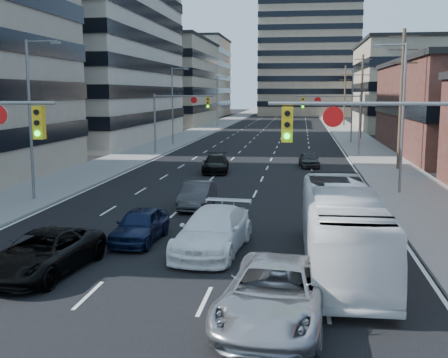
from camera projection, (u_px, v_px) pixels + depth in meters
name	position (u px, v px, depth m)	size (l,w,h in m)	color
road_surface	(283.00, 118.00, 138.26)	(18.00, 300.00, 0.02)	black
sidewalk_left	(237.00, 117.00, 139.81)	(5.00, 300.00, 0.15)	slate
sidewalk_right	(331.00, 118.00, 136.69)	(5.00, 300.00, 0.15)	slate
office_left_mid	(54.00, 30.00, 71.26)	(26.00, 34.00, 28.00)	#ADA089
office_left_far	(157.00, 83.00, 110.93)	(20.00, 30.00, 16.00)	gray
office_right_far	(427.00, 87.00, 92.69)	(22.00, 28.00, 14.00)	gray
apartment_tower	(310.00, 8.00, 152.60)	(26.00, 26.00, 58.00)	gray
bg_block_left	(180.00, 78.00, 150.32)	(24.00, 24.00, 20.00)	#ADA089
bg_block_right	(419.00, 93.00, 133.00)	(22.00, 22.00, 12.00)	gray
signal_near_right	(397.00, 152.00, 17.16)	(6.59, 0.33, 6.00)	slate
signal_far_left	(177.00, 111.00, 55.43)	(6.09, 0.33, 6.00)	slate
signal_far_right	(335.00, 112.00, 53.35)	(6.09, 0.33, 6.00)	slate
utility_pole_block	(401.00, 97.00, 43.70)	(2.20, 0.28, 11.00)	#4C3D2D
utility_pole_midblock	(362.00, 95.00, 73.07)	(2.20, 0.28, 11.00)	#4C3D2D
utility_pole_distant	(345.00, 95.00, 102.44)	(2.20, 0.28, 11.00)	#4C3D2D
streetlight_left_near	(32.00, 112.00, 31.21)	(2.03, 0.22, 9.00)	slate
streetlight_left_mid	(174.00, 102.00, 65.47)	(2.03, 0.22, 9.00)	slate
streetlight_left_far	(218.00, 99.00, 99.74)	(2.03, 0.22, 9.00)	slate
streetlight_right_near	(400.00, 111.00, 33.30)	(2.03, 0.22, 9.00)	slate
streetlight_right_far	(351.00, 102.00, 67.56)	(2.03, 0.22, 9.00)	slate
black_pickup	(43.00, 253.00, 19.09)	(2.43, 5.27, 1.46)	black
white_van	(213.00, 231.00, 21.74)	(2.33, 5.72, 1.66)	white
silver_suv	(275.00, 293.00, 15.01)	(2.71, 5.89, 1.64)	#9D9DA1
transit_bus	(342.00, 228.00, 19.56)	(2.43, 10.40, 2.90)	silver
sedan_blue	(140.00, 225.00, 23.19)	(1.66, 4.13, 1.41)	#0C1632
sedan_grey_center	(197.00, 195.00, 30.02)	(1.49, 4.26, 1.41)	#313033
sedan_black_far	(216.00, 164.00, 43.41)	(1.94, 4.76, 1.38)	black
sedan_grey_right	(309.00, 159.00, 46.54)	(1.53, 3.80, 1.29)	#2C2D2E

